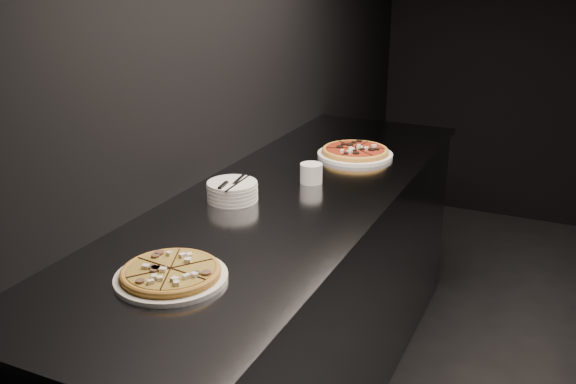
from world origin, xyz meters
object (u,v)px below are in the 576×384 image
at_px(counter, 290,302).
at_px(pizza_mushroom, 171,274).
at_px(pizza_tomato, 355,152).
at_px(cutlery, 232,183).
at_px(ramekin, 311,173).
at_px(plate_stack, 232,191).

relative_size(counter, pizza_mushroom, 7.94).
height_order(counter, pizza_tomato, pizza_tomato).
xyz_separation_m(counter, pizza_tomato, (0.06, 0.54, 0.48)).
bearing_deg(pizza_tomato, cutlery, -106.93).
xyz_separation_m(pizza_mushroom, cutlery, (-0.14, 0.59, 0.05)).
height_order(counter, ramekin, ramekin).
relative_size(counter, plate_stack, 13.53).
relative_size(plate_stack, ramekin, 2.09).
distance_m(pizza_mushroom, pizza_tomato, 1.30).
bearing_deg(cutlery, ramekin, 51.19).
xyz_separation_m(pizza_tomato, ramekin, (-0.04, -0.40, 0.02)).
bearing_deg(pizza_tomato, counter, -96.69).
bearing_deg(pizza_mushroom, counter, 89.50).
distance_m(counter, cutlery, 0.57).
bearing_deg(plate_stack, cutlery, -62.38).
height_order(pizza_mushroom, pizza_tomato, pizza_tomato).
bearing_deg(pizza_tomato, ramekin, -95.58).
bearing_deg(counter, pizza_tomato, 83.31).
xyz_separation_m(pizza_tomato, plate_stack, (-0.22, -0.69, 0.01)).
height_order(counter, plate_stack, plate_stack).
relative_size(pizza_mushroom, ramekin, 3.56).
bearing_deg(counter, ramekin, 80.24).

